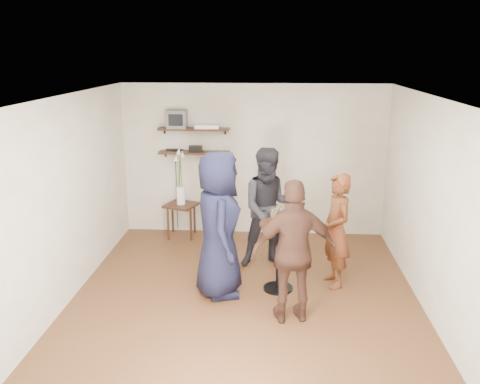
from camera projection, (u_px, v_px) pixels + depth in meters
name	position (u px, v px, depth m)	size (l,w,h in m)	color
room	(245.00, 202.00, 6.30)	(4.58, 5.08, 2.68)	#462216
shelf_upper	(194.00, 129.00, 8.50)	(1.20, 0.25, 0.04)	black
shelf_lower	(194.00, 152.00, 8.61)	(1.20, 0.25, 0.04)	black
crt_monitor	(177.00, 119.00, 8.47)	(0.32, 0.30, 0.30)	#59595B
dvd_deck	(207.00, 126.00, 8.47)	(0.40, 0.24, 0.06)	silver
radio	(196.00, 149.00, 8.59)	(0.22, 0.10, 0.10)	black
power_strip	(175.00, 150.00, 8.67)	(0.30, 0.05, 0.03)	black
side_table	(181.00, 209.00, 8.72)	(0.62, 0.62, 0.58)	black
vase_lilies	(180.00, 186.00, 8.60)	(0.20, 0.20, 1.00)	white
drinks_table	(279.00, 247.00, 6.72)	(0.52, 0.52, 0.95)	black
wine_glass_fl	(273.00, 213.00, 6.55)	(0.07, 0.07, 0.21)	silver
wine_glass_fr	(284.00, 213.00, 6.56)	(0.07, 0.07, 0.22)	silver
wine_glass_bl	(278.00, 211.00, 6.65)	(0.07, 0.07, 0.21)	silver
wine_glass_br	(282.00, 213.00, 6.60)	(0.07, 0.07, 0.21)	silver
person_plaid	(336.00, 231.00, 6.82)	(0.57, 0.38, 1.57)	red
person_dark	(270.00, 208.00, 7.40)	(0.87, 0.68, 1.79)	black
person_navy	(219.00, 225.00, 6.52)	(0.94, 0.61, 1.92)	black
person_brown	(294.00, 252.00, 5.89)	(1.01, 0.42, 1.73)	#41261C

